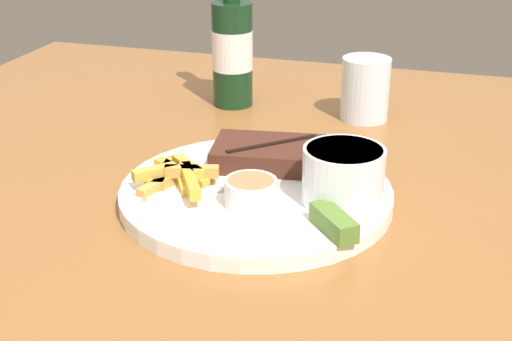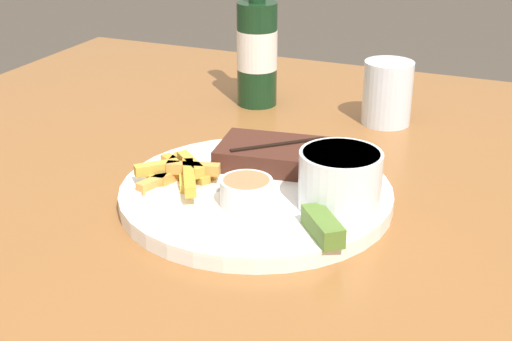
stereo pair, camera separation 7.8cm
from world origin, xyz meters
name	(u,v)px [view 2 (the right image)]	position (x,y,z in m)	size (l,w,h in m)	color
dining_table	(256,264)	(0.00, 0.00, 0.69)	(1.21, 1.16, 0.77)	#935B2D
dinner_plate	(256,194)	(0.00, 0.00, 0.78)	(0.30, 0.30, 0.02)	white
steak_portion	(274,154)	(0.00, 0.07, 0.80)	(0.15, 0.10, 0.03)	#472319
fries_pile	(180,172)	(-0.09, -0.02, 0.80)	(0.09, 0.11, 0.02)	gold
coleslaw_cup	(340,177)	(0.10, -0.01, 0.82)	(0.09, 0.09, 0.06)	white
dipping_sauce_cup	(246,191)	(0.01, -0.04, 0.81)	(0.06, 0.06, 0.03)	silver
pickle_spear	(323,226)	(0.10, -0.07, 0.80)	(0.06, 0.06, 0.02)	#567A2D
fork_utensil	(184,189)	(-0.07, -0.04, 0.79)	(0.12, 0.08, 0.00)	#B7B7BC
beer_bottle	(257,47)	(-0.13, 0.31, 0.86)	(0.06, 0.06, 0.25)	#143319
drinking_glass	(387,93)	(0.07, 0.30, 0.82)	(0.07, 0.07, 0.09)	silver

